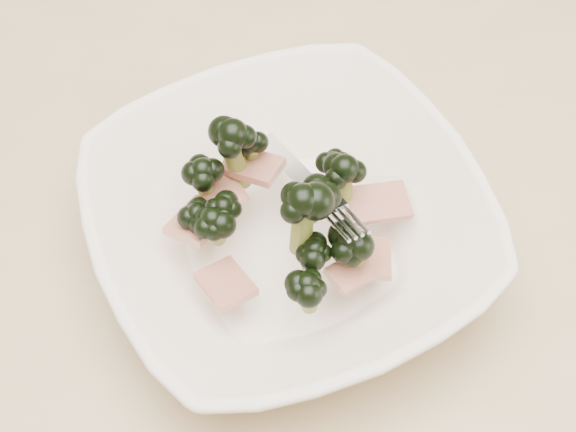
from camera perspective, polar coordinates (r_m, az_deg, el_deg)
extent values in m
cube|color=tan|center=(0.68, -3.31, -2.98)|extent=(1.20, 0.80, 0.04)
imported|color=silver|center=(0.63, 0.00, -0.64)|extent=(0.40, 0.40, 0.07)
cylinder|color=olive|center=(0.61, -4.51, -0.16)|extent=(0.01, 0.01, 0.02)
ellipsoid|color=black|center=(0.60, -4.61, 0.64)|extent=(0.03, 0.03, 0.02)
cylinder|color=olive|center=(0.62, 3.92, 2.24)|extent=(0.02, 0.02, 0.03)
ellipsoid|color=black|center=(0.60, 4.04, 3.39)|extent=(0.04, 0.04, 0.03)
cylinder|color=olive|center=(0.65, -2.67, 4.27)|extent=(0.02, 0.02, 0.03)
ellipsoid|color=black|center=(0.63, -2.73, 5.31)|extent=(0.03, 0.03, 0.02)
cylinder|color=olive|center=(0.60, 1.86, -3.15)|extent=(0.02, 0.02, 0.03)
ellipsoid|color=black|center=(0.58, 1.90, -2.36)|extent=(0.03, 0.03, 0.02)
cylinder|color=olive|center=(0.60, 2.03, 0.61)|extent=(0.02, 0.01, 0.03)
ellipsoid|color=black|center=(0.58, 2.09, 1.62)|extent=(0.03, 0.03, 0.03)
cylinder|color=olive|center=(0.60, 4.82, -3.01)|extent=(0.02, 0.01, 0.03)
ellipsoid|color=black|center=(0.59, 4.93, -2.16)|extent=(0.03, 0.03, 0.02)
cylinder|color=olive|center=(0.59, 1.33, -5.85)|extent=(0.02, 0.01, 0.04)
ellipsoid|color=black|center=(0.57, 1.37, -4.86)|extent=(0.03, 0.03, 0.02)
cylinder|color=olive|center=(0.61, -5.25, -1.22)|extent=(0.02, 0.02, 0.03)
ellipsoid|color=black|center=(0.60, -5.39, -0.24)|extent=(0.03, 0.03, 0.03)
cylinder|color=olive|center=(0.58, 1.03, -0.59)|extent=(0.02, 0.03, 0.05)
ellipsoid|color=black|center=(0.56, 1.08, 1.13)|extent=(0.04, 0.04, 0.03)
cylinder|color=olive|center=(0.63, -6.32, -0.74)|extent=(0.02, 0.01, 0.03)
ellipsoid|color=black|center=(0.61, -6.48, 0.17)|extent=(0.03, 0.03, 0.02)
cylinder|color=olive|center=(0.64, -5.88, 1.85)|extent=(0.01, 0.03, 0.04)
ellipsoid|color=black|center=(0.62, -6.09, 3.26)|extent=(0.03, 0.03, 0.03)
cylinder|color=olive|center=(0.60, 4.25, -2.85)|extent=(0.02, 0.02, 0.03)
ellipsoid|color=black|center=(0.58, 4.38, -1.76)|extent=(0.04, 0.04, 0.03)
cylinder|color=olive|center=(0.64, -3.78, 3.97)|extent=(0.03, 0.02, 0.06)
ellipsoid|color=black|center=(0.61, -3.95, 5.84)|extent=(0.04, 0.04, 0.03)
cylinder|color=olive|center=(0.64, 3.21, 2.98)|extent=(0.02, 0.01, 0.03)
ellipsoid|color=black|center=(0.62, 3.28, 3.87)|extent=(0.03, 0.03, 0.02)
cube|color=maroon|center=(0.60, -4.45, -4.84)|extent=(0.05, 0.05, 0.02)
cube|color=maroon|center=(0.61, 6.18, -3.05)|extent=(0.03, 0.04, 0.01)
cube|color=maroon|center=(0.63, -6.41, -0.35)|extent=(0.05, 0.06, 0.02)
cube|color=maroon|center=(0.64, -4.74, 1.79)|extent=(0.05, 0.05, 0.02)
cube|color=maroon|center=(0.64, -2.56, 3.58)|extent=(0.06, 0.05, 0.02)
cube|color=maroon|center=(0.60, 4.67, -3.97)|extent=(0.05, 0.04, 0.01)
cube|color=maroon|center=(0.63, 6.31, 0.92)|extent=(0.06, 0.04, 0.02)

